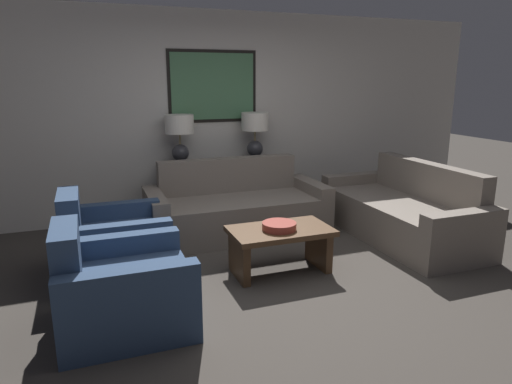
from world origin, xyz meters
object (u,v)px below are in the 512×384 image
at_px(armchair_near_camera, 121,291).
at_px(couch_by_side, 403,213).
at_px(table_lamp_right, 255,129).
at_px(couch_by_back_wall, 236,210).
at_px(armchair_near_back_wall, 112,245).
at_px(console_table, 220,189).
at_px(coffee_table, 280,241).
at_px(table_lamp_left, 180,132).
at_px(decorative_bowl, 279,226).

bearing_deg(armchair_near_camera, couch_by_side, 15.98).
bearing_deg(table_lamp_right, couch_by_side, -50.52).
xyz_separation_m(couch_by_back_wall, armchair_near_back_wall, (-1.46, -0.72, -0.00)).
xyz_separation_m(table_lamp_right, armchair_near_camera, (-1.96, -2.45, -0.87)).
height_order(console_table, couch_by_side, couch_by_side).
bearing_deg(coffee_table, table_lamp_left, 105.45).
bearing_deg(armchair_near_camera, armchair_near_back_wall, 90.00).
distance_m(coffee_table, armchair_near_camera, 1.58).
bearing_deg(couch_by_side, table_lamp_left, 145.96).
height_order(decorative_bowl, armchair_near_camera, armchair_near_camera).
distance_m(table_lamp_left, coffee_table, 2.18).
distance_m(couch_by_back_wall, decorative_bowl, 1.26).
relative_size(couch_by_side, armchair_near_camera, 2.22).
bearing_deg(armchair_near_camera, table_lamp_right, 51.33).
bearing_deg(decorative_bowl, armchair_near_camera, -161.87).
bearing_deg(armchair_near_back_wall, armchair_near_camera, -90.00).
xyz_separation_m(table_lamp_left, couch_by_back_wall, (0.50, -0.72, -0.87)).
relative_size(couch_by_back_wall, coffee_table, 2.18).
bearing_deg(coffee_table, armchair_near_camera, -161.22).
bearing_deg(console_table, armchair_near_back_wall, -135.49).
relative_size(table_lamp_right, coffee_table, 0.64).
distance_m(couch_by_side, armchair_near_back_wall, 3.22).
xyz_separation_m(couch_by_side, decorative_bowl, (-1.75, -0.44, 0.18)).
height_order(couch_by_side, armchair_near_back_wall, couch_by_side).
bearing_deg(decorative_bowl, table_lamp_left, 104.57).
height_order(table_lamp_right, coffee_table, table_lamp_right).
distance_m(couch_by_back_wall, armchair_near_camera, 2.26).
height_order(console_table, decorative_bowl, console_table).
xyz_separation_m(couch_by_back_wall, coffee_table, (0.03, -1.22, 0.02)).
bearing_deg(table_lamp_left, table_lamp_right, 0.00).
relative_size(table_lamp_right, armchair_near_back_wall, 0.65).
xyz_separation_m(console_table, table_lamp_right, (0.50, 0.00, 0.77)).
relative_size(coffee_table, decorative_bowl, 2.98).
bearing_deg(couch_by_back_wall, table_lamp_right, 55.01).
bearing_deg(console_table, armchair_near_camera, -120.77).
distance_m(table_lamp_left, couch_by_back_wall, 1.23).
bearing_deg(armchair_near_camera, console_table, 59.23).
bearing_deg(armchair_near_back_wall, coffee_table, -18.78).
bearing_deg(couch_by_back_wall, coffee_table, -88.36).
xyz_separation_m(coffee_table, decorative_bowl, (-0.02, -0.03, 0.16)).
distance_m(table_lamp_right, couch_by_side, 2.16).
bearing_deg(couch_by_back_wall, decorative_bowl, -89.53).
relative_size(armchair_near_back_wall, armchair_near_camera, 1.00).
bearing_deg(armchair_near_camera, couch_by_back_wall, 49.91).
relative_size(couch_by_side, coffee_table, 2.18).
distance_m(couch_by_side, coffee_table, 1.77).
distance_m(console_table, table_lamp_left, 0.92).
height_order(console_table, armchair_near_back_wall, armchair_near_back_wall).
height_order(console_table, armchair_near_camera, armchair_near_camera).
bearing_deg(couch_by_back_wall, armchair_near_camera, -130.09).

